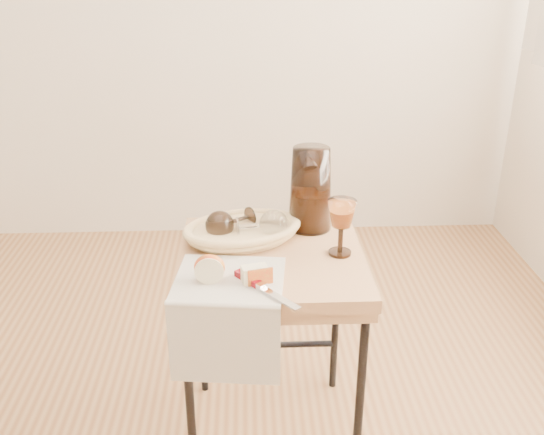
{
  "coord_description": "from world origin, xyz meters",
  "views": [
    {
      "loc": [
        0.43,
        -1.24,
        1.44
      ],
      "look_at": [
        0.49,
        0.24,
        0.77
      ],
      "focal_mm": 40.31,
      "sensor_mm": 36.0,
      "label": 1
    }
  ],
  "objects_px": {
    "goblet_lying_b": "(258,225)",
    "wine_goblet": "(341,227)",
    "bread_basket": "(243,232)",
    "apple_half": "(209,267)",
    "side_table": "(272,350)",
    "pitcher": "(310,189)",
    "table_knife": "(264,288)",
    "tea_towel": "(229,280)",
    "goblet_lying_a": "(233,221)"
  },
  "relations": [
    {
      "from": "side_table",
      "to": "bread_basket",
      "type": "height_order",
      "value": "bread_basket"
    },
    {
      "from": "tea_towel",
      "to": "goblet_lying_a",
      "type": "height_order",
      "value": "goblet_lying_a"
    },
    {
      "from": "bread_basket",
      "to": "goblet_lying_b",
      "type": "distance_m",
      "value": 0.06
    },
    {
      "from": "goblet_lying_a",
      "to": "goblet_lying_b",
      "type": "height_order",
      "value": "same"
    },
    {
      "from": "side_table",
      "to": "pitcher",
      "type": "relative_size",
      "value": 2.24
    },
    {
      "from": "side_table",
      "to": "goblet_lying_a",
      "type": "xyz_separation_m",
      "value": [
        -0.11,
        0.11,
        0.38
      ]
    },
    {
      "from": "goblet_lying_b",
      "to": "tea_towel",
      "type": "bearing_deg",
      "value": -118.39
    },
    {
      "from": "tea_towel",
      "to": "pitcher",
      "type": "bearing_deg",
      "value": 59.05
    },
    {
      "from": "side_table",
      "to": "bread_basket",
      "type": "xyz_separation_m",
      "value": [
        -0.08,
        0.09,
        0.35
      ]
    },
    {
      "from": "pitcher",
      "to": "wine_goblet",
      "type": "xyz_separation_m",
      "value": [
        0.07,
        -0.18,
        -0.04
      ]
    },
    {
      "from": "bread_basket",
      "to": "apple_half",
      "type": "relative_size",
      "value": 3.89
    },
    {
      "from": "bread_basket",
      "to": "apple_half",
      "type": "bearing_deg",
      "value": -125.34
    },
    {
      "from": "goblet_lying_b",
      "to": "apple_half",
      "type": "height_order",
      "value": "goblet_lying_b"
    },
    {
      "from": "wine_goblet",
      "to": "apple_half",
      "type": "xyz_separation_m",
      "value": [
        -0.35,
        -0.14,
        -0.04
      ]
    },
    {
      "from": "tea_towel",
      "to": "table_knife",
      "type": "height_order",
      "value": "table_knife"
    },
    {
      "from": "bread_basket",
      "to": "apple_half",
      "type": "height_order",
      "value": "apple_half"
    },
    {
      "from": "tea_towel",
      "to": "bread_basket",
      "type": "relative_size",
      "value": 0.9
    },
    {
      "from": "bread_basket",
      "to": "wine_goblet",
      "type": "distance_m",
      "value": 0.29
    },
    {
      "from": "side_table",
      "to": "bread_basket",
      "type": "relative_size",
      "value": 2.12
    },
    {
      "from": "wine_goblet",
      "to": "goblet_lying_b",
      "type": "bearing_deg",
      "value": 159.86
    },
    {
      "from": "goblet_lying_b",
      "to": "wine_goblet",
      "type": "relative_size",
      "value": 0.83
    },
    {
      "from": "wine_goblet",
      "to": "bread_basket",
      "type": "bearing_deg",
      "value": 159.58
    },
    {
      "from": "apple_half",
      "to": "table_knife",
      "type": "relative_size",
      "value": 0.35
    },
    {
      "from": "tea_towel",
      "to": "bread_basket",
      "type": "xyz_separation_m",
      "value": [
        0.03,
        0.23,
        0.02
      ]
    },
    {
      "from": "pitcher",
      "to": "table_knife",
      "type": "distance_m",
      "value": 0.42
    },
    {
      "from": "tea_towel",
      "to": "goblet_lying_a",
      "type": "distance_m",
      "value": 0.25
    },
    {
      "from": "side_table",
      "to": "tea_towel",
      "type": "height_order",
      "value": "tea_towel"
    },
    {
      "from": "side_table",
      "to": "tea_towel",
      "type": "bearing_deg",
      "value": -128.87
    },
    {
      "from": "goblet_lying_a",
      "to": "goblet_lying_b",
      "type": "bearing_deg",
      "value": 122.61
    },
    {
      "from": "tea_towel",
      "to": "goblet_lying_a",
      "type": "relative_size",
      "value": 2.04
    },
    {
      "from": "pitcher",
      "to": "wine_goblet",
      "type": "bearing_deg",
      "value": -84.17
    },
    {
      "from": "side_table",
      "to": "pitcher",
      "type": "distance_m",
      "value": 0.5
    },
    {
      "from": "wine_goblet",
      "to": "tea_towel",
      "type": "bearing_deg",
      "value": -156.22
    },
    {
      "from": "tea_towel",
      "to": "bread_basket",
      "type": "height_order",
      "value": "bread_basket"
    },
    {
      "from": "goblet_lying_a",
      "to": "wine_goblet",
      "type": "bearing_deg",
      "value": 125.24
    },
    {
      "from": "goblet_lying_b",
      "to": "pitcher",
      "type": "height_order",
      "value": "pitcher"
    },
    {
      "from": "goblet_lying_b",
      "to": "table_knife",
      "type": "distance_m",
      "value": 0.28
    },
    {
      "from": "goblet_lying_b",
      "to": "wine_goblet",
      "type": "height_order",
      "value": "wine_goblet"
    },
    {
      "from": "apple_half",
      "to": "goblet_lying_b",
      "type": "bearing_deg",
      "value": 59.83
    },
    {
      "from": "side_table",
      "to": "wine_goblet",
      "type": "xyz_separation_m",
      "value": [
        0.19,
        -0.01,
        0.41
      ]
    },
    {
      "from": "goblet_lying_a",
      "to": "goblet_lying_b",
      "type": "distance_m",
      "value": 0.08
    },
    {
      "from": "wine_goblet",
      "to": "table_knife",
      "type": "relative_size",
      "value": 0.73
    },
    {
      "from": "pitcher",
      "to": "wine_goblet",
      "type": "distance_m",
      "value": 0.2
    },
    {
      "from": "tea_towel",
      "to": "side_table",
      "type": "bearing_deg",
      "value": 57.35
    },
    {
      "from": "side_table",
      "to": "goblet_lying_b",
      "type": "height_order",
      "value": "goblet_lying_b"
    },
    {
      "from": "tea_towel",
      "to": "apple_half",
      "type": "xyz_separation_m",
      "value": [
        -0.05,
        -0.0,
        0.04
      ]
    },
    {
      "from": "bread_basket",
      "to": "pitcher",
      "type": "relative_size",
      "value": 1.06
    },
    {
      "from": "goblet_lying_a",
      "to": "table_knife",
      "type": "bearing_deg",
      "value": 70.57
    },
    {
      "from": "goblet_lying_b",
      "to": "pitcher",
      "type": "relative_size",
      "value": 0.47
    },
    {
      "from": "apple_half",
      "to": "table_knife",
      "type": "height_order",
      "value": "apple_half"
    }
  ]
}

